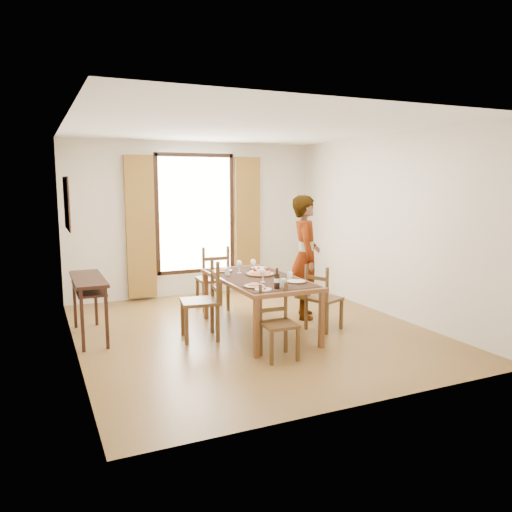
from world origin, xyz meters
name	(u,v)px	position (x,y,z in m)	size (l,w,h in m)	color
ground	(251,331)	(0.00, 0.00, 0.00)	(5.00, 5.00, 0.00)	brown
room_shell	(247,217)	(0.00, 0.13, 1.54)	(4.60, 5.10, 2.74)	beige
console_table	(88,286)	(-2.03, 0.60, 0.68)	(0.38, 1.20, 0.80)	black
dining_table	(258,282)	(0.07, -0.08, 0.69)	(0.99, 1.93, 0.76)	brown
chair_west	(202,302)	(-0.71, -0.04, 0.48)	(0.52, 0.52, 1.04)	#52381B
chair_north	(213,280)	(-0.09, 1.29, 0.48)	(0.48, 0.48, 1.03)	#52381B
chair_south	(278,324)	(-0.14, -1.08, 0.40)	(0.39, 0.39, 0.85)	#52381B
chair_east	(323,300)	(0.91, -0.35, 0.42)	(0.52, 0.52, 0.91)	#52381B
man	(305,257)	(1.02, 0.33, 0.91)	(0.67, 0.78, 1.82)	#999CA1
plate_sw	(254,285)	(-0.24, -0.63, 0.78)	(0.27, 0.27, 0.05)	silver
plate_se	(296,280)	(0.36, -0.59, 0.78)	(0.27, 0.27, 0.05)	silver
plate_nw	(223,270)	(-0.21, 0.50, 0.78)	(0.27, 0.27, 0.05)	silver
plate_ne	(259,267)	(0.34, 0.49, 0.78)	(0.27, 0.27, 0.05)	silver
pasta_platter	(260,271)	(0.15, 0.04, 0.81)	(0.40, 0.40, 0.10)	#B03016
caprese_plate	(263,288)	(-0.21, -0.84, 0.78)	(0.20, 0.20, 0.04)	silver
wine_glass_a	(263,275)	(-0.03, -0.43, 0.85)	(0.08, 0.08, 0.18)	white
wine_glass_b	(253,265)	(0.17, 0.30, 0.85)	(0.08, 0.08, 0.18)	white
wine_glass_c	(239,267)	(-0.05, 0.30, 0.85)	(0.08, 0.08, 0.18)	white
tumbler_a	(290,276)	(0.37, -0.40, 0.81)	(0.07, 0.07, 0.10)	silver
tumbler_b	(227,271)	(-0.25, 0.24, 0.81)	(0.07, 0.07, 0.10)	silver
tumbler_c	(283,283)	(0.08, -0.77, 0.81)	(0.07, 0.07, 0.10)	silver
wine_bottle	(277,278)	(-0.03, -0.82, 0.88)	(0.07, 0.07, 0.25)	black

